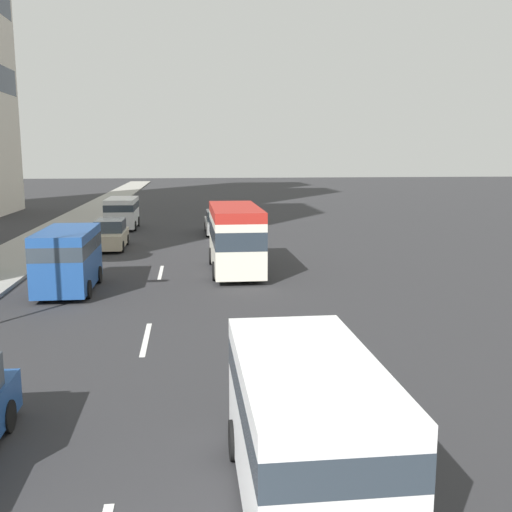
# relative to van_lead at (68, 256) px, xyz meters

# --- Properties ---
(ground_plane) EXTENTS (198.00, 198.00, 0.00)m
(ground_plane) POSITION_rel_van_lead_xyz_m (12.50, -3.46, -1.41)
(ground_plane) COLOR #2D2D30
(sidewalk_right) EXTENTS (162.00, 3.78, 0.15)m
(sidewalk_right) POSITION_rel_van_lead_xyz_m (12.50, 4.30, -1.34)
(sidewalk_right) COLOR #9E9B93
(sidewalk_right) RESTS_ON ground_plane
(lane_stripe_mid) EXTENTS (3.20, 0.16, 0.01)m
(lane_stripe_mid) POSITION_rel_van_lead_xyz_m (-6.68, -3.46, -1.41)
(lane_stripe_mid) COLOR silver
(lane_stripe_mid) RESTS_ON ground_plane
(lane_stripe_far) EXTENTS (3.20, 0.16, 0.01)m
(lane_stripe_far) POSITION_rel_van_lead_xyz_m (3.37, -3.46, -1.41)
(lane_stripe_far) COLOR silver
(lane_stripe_far) RESTS_ON ground_plane
(van_lead) EXTENTS (4.71, 2.10, 2.48)m
(van_lead) POSITION_rel_van_lead_xyz_m (0.00, 0.00, 0.00)
(van_lead) COLOR #1E478C
(van_lead) RESTS_ON ground_plane
(minibus_second) EXTENTS (6.61, 2.29, 3.04)m
(minibus_second) POSITION_rel_van_lead_xyz_m (3.21, -6.92, 0.25)
(minibus_second) COLOR silver
(minibus_second) RESTS_ON ground_plane
(van_third) EXTENTS (4.78, 2.21, 2.24)m
(van_third) POSITION_rel_van_lead_xyz_m (20.10, 0.03, -0.13)
(van_third) COLOR white
(van_third) RESTS_ON ground_plane
(car_fourth) EXTENTS (4.79, 1.90, 1.60)m
(car_fourth) POSITION_rel_van_lead_xyz_m (16.62, -6.86, -0.65)
(car_fourth) COLOR white
(car_fourth) RESTS_ON ground_plane
(van_fifth) EXTENTS (4.74, 2.22, 2.35)m
(van_fifth) POSITION_rel_van_lead_xyz_m (-15.36, -6.54, -0.07)
(van_fifth) COLOR white
(van_fifth) RESTS_ON ground_plane
(car_sixth) EXTENTS (4.39, 1.80, 1.67)m
(car_sixth) POSITION_rel_van_lead_xyz_m (10.82, -0.27, -0.63)
(car_sixth) COLOR beige
(car_sixth) RESTS_ON ground_plane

